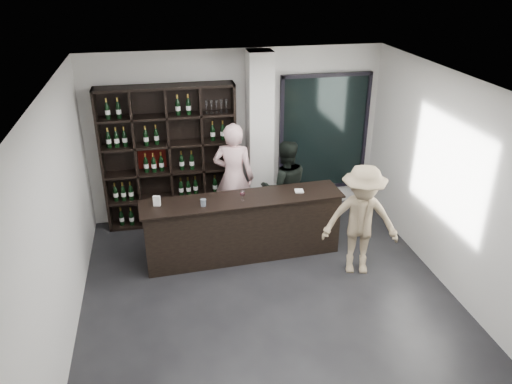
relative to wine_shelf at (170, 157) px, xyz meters
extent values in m
cube|color=black|center=(1.15, -2.57, -1.20)|extent=(5.00, 5.50, 0.01)
cube|color=silver|center=(1.50, -0.10, 0.25)|extent=(0.40, 0.40, 2.90)
cube|color=black|center=(2.70, 0.12, 0.20)|extent=(1.60, 0.08, 2.10)
cube|color=black|center=(2.70, 0.12, 0.20)|extent=(1.48, 0.02, 1.98)
cube|color=black|center=(0.99, -1.32, -0.72)|extent=(2.93, 0.55, 0.96)
cube|color=black|center=(0.99, -1.32, -0.22)|extent=(3.01, 0.63, 0.03)
imported|color=#FFC5C6|center=(1.00, -0.41, -0.27)|extent=(0.79, 0.65, 1.86)
imported|color=black|center=(1.79, -0.71, -0.39)|extent=(0.80, 0.63, 1.61)
imported|color=#907C5D|center=(2.56, -2.05, -0.36)|extent=(1.21, 0.89, 1.67)
cylinder|color=#A9B9CB|center=(0.40, -1.46, -0.16)|extent=(0.10, 0.10, 0.10)
cube|color=white|center=(1.87, -1.26, -0.20)|extent=(0.14, 0.14, 0.02)
cube|color=white|center=(-0.25, -1.32, -0.14)|extent=(0.11, 0.07, 0.15)
camera|label=1|loc=(-0.12, -7.83, 3.03)|focal=35.00mm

